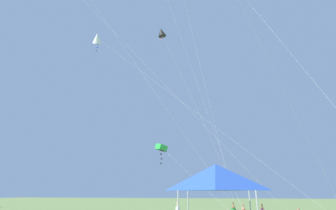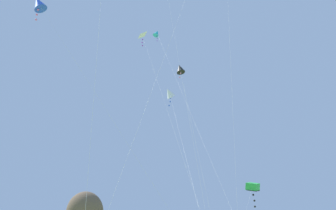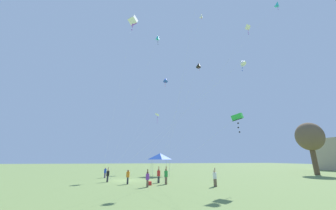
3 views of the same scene
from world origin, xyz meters
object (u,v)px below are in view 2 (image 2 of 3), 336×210
at_px(kite_white_delta_0, 142,36).
at_px(kite_cyan_diamond_10, 157,33).
at_px(kite_white_diamond_8, 169,93).
at_px(kite_black_diamond_4, 180,69).
at_px(kite_blue_diamond_6, 39,3).
at_px(kite_green_box_5, 253,187).

relative_size(kite_white_delta_0, kite_cyan_diamond_10, 0.88).
distance_m(kite_white_delta_0, kite_white_diamond_8, 9.77).
height_order(kite_white_delta_0, kite_cyan_diamond_10, kite_cyan_diamond_10).
xyz_separation_m(kite_black_diamond_4, kite_white_diamond_8, (0.82, 6.83, 0.75)).
bearing_deg(kite_white_diamond_8, kite_cyan_diamond_10, 87.15).
bearing_deg(kite_blue_diamond_6, kite_black_diamond_4, 14.48).
xyz_separation_m(kite_green_box_5, kite_cyan_diamond_10, (-5.40, 13.67, 22.73)).
bearing_deg(kite_blue_diamond_6, kite_white_diamond_8, 38.26).
bearing_deg(kite_blue_diamond_6, kite_white_delta_0, 53.26).
distance_m(kite_white_delta_0, kite_green_box_5, 22.58).
relative_size(kite_white_delta_0, kite_black_diamond_4, 1.56).
bearing_deg(kite_white_delta_0, kite_blue_diamond_6, -126.74).
xyz_separation_m(kite_white_delta_0, kite_blue_diamond_6, (-10.10, -13.52, -7.10)).
distance_m(kite_white_delta_0, kite_blue_diamond_6, 18.31).
bearing_deg(kite_white_diamond_8, kite_blue_diamond_6, -141.74).
height_order(kite_black_diamond_4, kite_white_diamond_8, kite_white_diamond_8).
distance_m(kite_white_diamond_8, kite_cyan_diamond_10, 15.00).
xyz_separation_m(kite_green_box_5, kite_blue_diamond_6, (-18.28, -4.48, 11.89)).
distance_m(kite_white_delta_0, kite_black_diamond_4, 14.24).
relative_size(kite_green_box_5, kite_cyan_diamond_10, 0.28).
xyz_separation_m(kite_white_delta_0, kite_cyan_diamond_10, (2.79, 4.63, 3.74)).
distance_m(kite_black_diamond_4, kite_white_diamond_8, 6.92).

